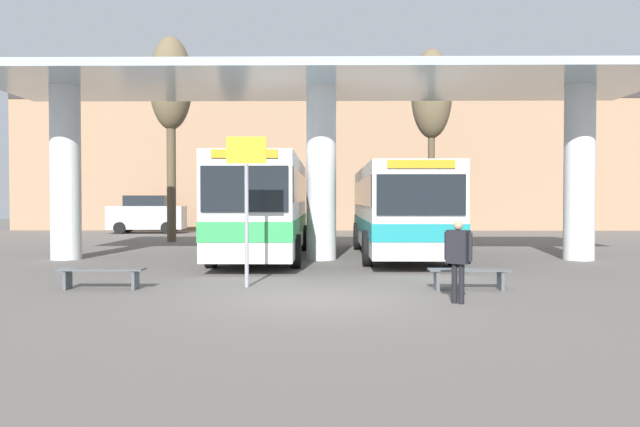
{
  "coord_description": "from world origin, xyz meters",
  "views": [
    {
      "loc": [
        0.19,
        -12.3,
        1.99
      ],
      "look_at": [
        0.0,
        4.46,
        1.6
      ],
      "focal_mm": 35.0,
      "sensor_mm": 36.0,
      "label": 1
    }
  ],
  "objects": [
    {
      "name": "poplar_tree_behind_left",
      "position": [
        4.88,
        15.82,
        6.57
      ],
      "size": [
        1.83,
        1.83,
        8.73
      ],
      "color": "brown",
      "rests_on": "ground_plane"
    },
    {
      "name": "waiting_bench_near_pillar",
      "position": [
        3.29,
        1.33,
        0.34
      ],
      "size": [
        1.75,
        0.44,
        0.46
      ],
      "color": "#4C5156",
      "rests_on": "ground_plane"
    },
    {
      "name": "townhouse_backdrop",
      "position": [
        0.0,
        27.3,
        6.23
      ],
      "size": [
        40.0,
        0.58,
        10.74
      ],
      "color": "#9E7A5B",
      "rests_on": "ground_plane"
    },
    {
      "name": "station_canopy",
      "position": [
        0.0,
        8.11,
        4.83
      ],
      "size": [
        21.83,
        6.3,
        5.92
      ],
      "color": "silver",
      "rests_on": "ground_plane"
    },
    {
      "name": "poplar_tree_behind_right",
      "position": [
        -7.08,
        16.73,
        7.13
      ],
      "size": [
        1.97,
        1.97,
        9.56
      ],
      "color": "brown",
      "rests_on": "ground_plane"
    },
    {
      "name": "waiting_bench_mid_platform",
      "position": [
        -4.78,
        1.33,
        0.35
      ],
      "size": [
        1.88,
        0.44,
        0.46
      ],
      "color": "#4C5156",
      "rests_on": "ground_plane"
    },
    {
      "name": "pedestrian_waiting",
      "position": [
        2.68,
        -0.46,
        0.96
      ],
      "size": [
        0.5,
        0.44,
        1.57
      ],
      "rotation": [
        0.0,
        0.0,
        -0.68
      ],
      "color": "black",
      "rests_on": "ground_plane"
    },
    {
      "name": "transit_bus_left_bay",
      "position": [
        -1.93,
        8.8,
        1.83
      ],
      "size": [
        2.74,
        10.42,
        3.29
      ],
      "rotation": [
        0.0,
        0.0,
        3.14
      ],
      "color": "silver",
      "rests_on": "ground_plane"
    },
    {
      "name": "transit_bus_center_bay",
      "position": [
        2.66,
        9.3,
        1.72
      ],
      "size": [
        2.83,
        10.49,
        3.05
      ],
      "rotation": [
        0.0,
        0.0,
        3.14
      ],
      "color": "white",
      "rests_on": "ground_plane"
    },
    {
      "name": "ground_plane",
      "position": [
        0.0,
        0.0,
        0.0
      ],
      "size": [
        100.0,
        100.0,
        0.0
      ],
      "primitive_type": "plane",
      "color": "#605B56"
    },
    {
      "name": "parked_car_street",
      "position": [
        -10.33,
        23.96,
        1.07
      ],
      "size": [
        4.39,
        2.14,
        2.19
      ],
      "rotation": [
        0.0,
        0.0,
        0.04
      ],
      "color": "#B2B7BC",
      "rests_on": "ground_plane"
    },
    {
      "name": "info_sign_platform",
      "position": [
        -1.63,
        1.72,
        2.39
      ],
      "size": [
        0.9,
        0.09,
        3.39
      ],
      "color": "gray",
      "rests_on": "ground_plane"
    }
  ]
}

